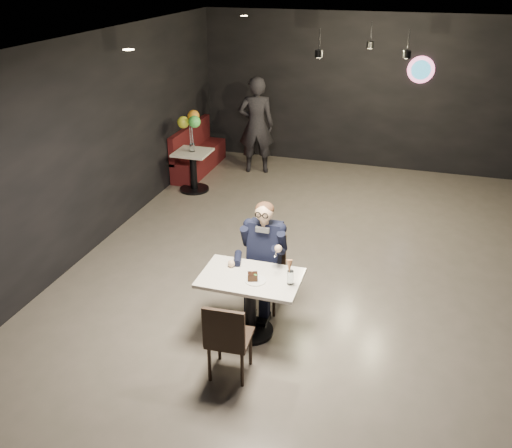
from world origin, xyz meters
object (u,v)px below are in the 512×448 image
(seated_man, at_px, (265,255))
(balloon_vase, at_px, (192,148))
(chair_far, at_px, (264,274))
(main_table, at_px, (251,305))
(passerby, at_px, (256,125))
(booth_bench, at_px, (199,149))
(sundae_glass, at_px, (290,278))
(side_table, at_px, (193,170))
(chair_near, at_px, (230,336))

(seated_man, distance_m, balloon_vase, 3.95)
(chair_far, height_order, seated_man, seated_man)
(main_table, relative_size, chair_far, 1.20)
(passerby, bearing_deg, seated_man, 93.48)
(main_table, height_order, balloon_vase, balloon_vase)
(balloon_vase, relative_size, passerby, 0.08)
(booth_bench, xyz_separation_m, balloon_vase, (0.30, -1.00, 0.36))
(sundae_glass, bearing_deg, side_table, 125.82)
(sundae_glass, relative_size, balloon_vase, 1.12)
(chair_far, xyz_separation_m, chair_near, (0.00, -1.25, 0.00))
(passerby, bearing_deg, main_table, 91.62)
(passerby, bearing_deg, side_table, 43.32)
(seated_man, relative_size, booth_bench, 0.79)
(passerby, bearing_deg, chair_far, 93.48)
(sundae_glass, bearing_deg, chair_near, -123.59)
(main_table, height_order, chair_far, chair_far)
(main_table, bearing_deg, booth_bench, 118.46)
(main_table, height_order, chair_near, chair_near)
(main_table, bearing_deg, balloon_vase, 121.23)
(chair_near, height_order, seated_man, seated_man)
(main_table, relative_size, balloon_vase, 7.73)
(booth_bench, relative_size, balloon_vase, 12.87)
(chair_near, height_order, booth_bench, chair_near)
(chair_far, bearing_deg, balloon_vase, 125.37)
(chair_far, relative_size, seated_man, 0.64)
(chair_far, bearing_deg, main_table, -90.00)
(chair_near, distance_m, side_table, 5.02)
(main_table, height_order, sundae_glass, sundae_glass)
(chair_far, relative_size, balloon_vase, 6.46)
(sundae_glass, height_order, side_table, sundae_glass)
(side_table, relative_size, passerby, 0.41)
(side_table, bearing_deg, seated_man, -54.63)
(chair_near, distance_m, balloon_vase, 5.03)
(side_table, xyz_separation_m, balloon_vase, (0.00, 0.00, 0.43))
(main_table, xyz_separation_m, chair_near, (0.00, -0.70, 0.09))
(chair_near, height_order, balloon_vase, chair_near)
(side_table, bearing_deg, balloon_vase, 0.00)
(main_table, xyz_separation_m, chair_far, (0.00, 0.55, 0.09))
(chair_near, relative_size, seated_man, 0.64)
(chair_far, height_order, chair_near, same)
(booth_bench, bearing_deg, chair_far, -58.50)
(seated_man, distance_m, side_table, 3.96)
(seated_man, xyz_separation_m, side_table, (-2.29, 3.22, -0.33))
(booth_bench, height_order, balloon_vase, booth_bench)
(chair_near, bearing_deg, balloon_vase, 113.63)
(chair_far, relative_size, chair_near, 1.00)
(chair_far, xyz_separation_m, side_table, (-2.29, 3.22, -0.07))
(seated_man, relative_size, sundae_glass, 9.00)
(main_table, distance_m, chair_near, 0.70)
(main_table, xyz_separation_m, side_table, (-2.29, 3.77, 0.01))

